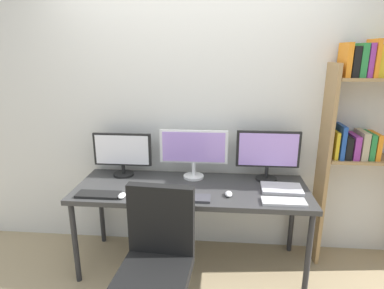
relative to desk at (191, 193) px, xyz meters
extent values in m
cube|color=silver|center=(0.00, 0.42, 0.62)|extent=(4.30, 0.10, 2.60)
cube|color=#333333|center=(0.00, 0.00, 0.04)|extent=(1.90, 0.68, 0.04)
cylinder|color=#262628|center=(-0.90, -0.29, -0.33)|extent=(0.04, 0.04, 0.70)
cylinder|color=#262628|center=(0.90, -0.29, -0.33)|extent=(0.04, 0.04, 0.70)
cylinder|color=#262628|center=(-0.90, 0.29, -0.33)|extent=(0.04, 0.04, 0.70)
cylinder|color=#262628|center=(0.90, 0.29, -0.33)|extent=(0.04, 0.04, 0.70)
cube|color=#9E7A4C|center=(1.10, 0.23, 0.18)|extent=(0.03, 0.28, 1.73)
cube|color=#9E7A4C|center=(1.50, 0.23, 0.27)|extent=(0.76, 0.28, 0.02)
cube|color=gold|center=(1.17, 0.24, 0.39)|extent=(0.03, 0.22, 0.23)
cube|color=#1E4799|center=(1.21, 0.23, 0.42)|extent=(0.03, 0.22, 0.28)
cube|color=black|center=(1.26, 0.23, 0.37)|extent=(0.05, 0.22, 0.18)
cube|color=#8C338C|center=(1.32, 0.23, 0.38)|extent=(0.05, 0.22, 0.20)
cube|color=tan|center=(1.38, 0.23, 0.39)|extent=(0.05, 0.22, 0.23)
cube|color=#287F3D|center=(1.44, 0.24, 0.38)|extent=(0.04, 0.22, 0.21)
cube|color=orange|center=(1.49, 0.24, 0.38)|extent=(0.04, 0.22, 0.21)
cube|color=orange|center=(1.17, 0.23, 1.07)|extent=(0.04, 0.22, 0.26)
cube|color=black|center=(1.23, 0.23, 1.05)|extent=(0.05, 0.22, 0.23)
cube|color=#287F3D|center=(1.28, 0.24, 1.06)|extent=(0.05, 0.22, 0.25)
cube|color=#8C338C|center=(1.33, 0.23, 1.06)|extent=(0.04, 0.22, 0.25)
cube|color=orange|center=(1.37, 0.22, 1.08)|extent=(0.03, 0.22, 0.28)
cube|color=gold|center=(1.41, 0.24, 1.06)|extent=(0.04, 0.22, 0.24)
cube|color=black|center=(-0.17, -0.75, -0.21)|extent=(0.47, 0.47, 0.08)
cube|color=black|center=(-0.15, -0.56, 0.07)|extent=(0.44, 0.10, 0.48)
cylinder|color=black|center=(-0.63, 0.21, 0.07)|extent=(0.18, 0.18, 0.02)
cylinder|color=black|center=(-0.63, 0.21, 0.11)|extent=(0.03, 0.03, 0.08)
cube|color=black|center=(-0.63, 0.22, 0.30)|extent=(0.51, 0.03, 0.29)
cube|color=white|center=(-0.63, 0.20, 0.30)|extent=(0.47, 0.01, 0.26)
cylinder|color=silver|center=(0.00, 0.21, 0.07)|extent=(0.18, 0.18, 0.02)
cylinder|color=silver|center=(0.00, 0.21, 0.13)|extent=(0.03, 0.03, 0.12)
cube|color=silver|center=(0.00, 0.22, 0.34)|extent=(0.59, 0.03, 0.29)
cube|color=#B28CE5|center=(0.00, 0.20, 0.34)|extent=(0.54, 0.01, 0.26)
cylinder|color=black|center=(0.63, 0.21, 0.07)|extent=(0.18, 0.18, 0.02)
cylinder|color=black|center=(0.63, 0.21, 0.13)|extent=(0.03, 0.03, 0.10)
cube|color=black|center=(0.63, 0.22, 0.33)|extent=(0.53, 0.03, 0.31)
cube|color=#B28CE5|center=(0.63, 0.20, 0.33)|extent=(0.49, 0.01, 0.28)
cube|color=black|center=(-0.70, -0.23, 0.07)|extent=(0.33, 0.13, 0.02)
cube|color=#38383D|center=(0.00, -0.23, 0.07)|extent=(0.33, 0.13, 0.02)
cube|color=silver|center=(0.70, -0.23, 0.07)|extent=(0.32, 0.13, 0.02)
ellipsoid|color=silver|center=(-0.51, -0.24, 0.07)|extent=(0.06, 0.10, 0.03)
ellipsoid|color=silver|center=(0.30, -0.14, 0.07)|extent=(0.06, 0.10, 0.03)
cube|color=silver|center=(0.73, 0.01, 0.07)|extent=(0.33, 0.23, 0.02)
camera|label=1|loc=(0.22, -2.42, 1.12)|focal=29.96mm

